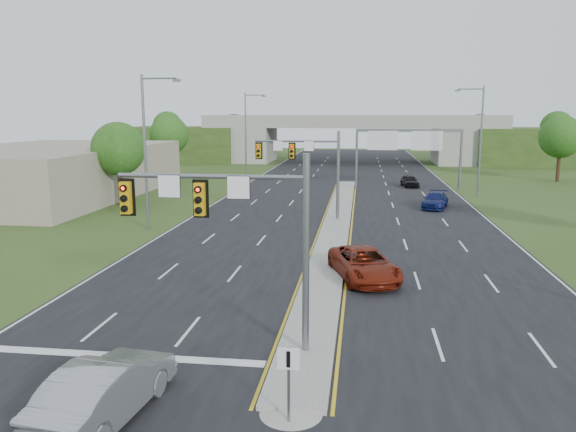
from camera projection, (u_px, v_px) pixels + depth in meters
The scene contains 25 objects.
ground at pixel (305, 354), 19.58m from camera, with size 240.00×240.00×0.00m, color #2D4518.
road at pixel (342, 202), 53.72m from camera, with size 24.00×160.00×0.02m, color black.
median at pixel (336, 225), 42.00m from camera, with size 2.00×54.00×0.16m, color gray.
median_nose at pixel (291, 411), 15.66m from camera, with size 2.00×2.00×0.16m, color gray.
lane_markings at pixel (332, 212), 47.86m from camera, with size 23.72×160.00×0.01m.
signal_mast_near at pixel (239, 220), 18.95m from camera, with size 6.62×0.60×7.00m.
signal_mast_far at pixel (309, 161), 43.34m from camera, with size 6.62×0.60×7.00m.
keep_right_sign at pixel (289, 372), 14.89m from camera, with size 0.60×0.13×2.20m.
sign_gantry at pixel (407, 142), 61.60m from camera, with size 11.58×0.44×6.67m.
overpass at pixel (352, 142), 96.98m from camera, with size 80.00×14.00×8.10m.
lightpole_l_mid at pixel (147, 145), 39.70m from camera, with size 2.85×0.25×11.00m.
lightpole_l_far at pixel (247, 131), 73.84m from camera, with size 2.85×0.25×11.00m.
lightpole_r_far at pixel (479, 136), 55.80m from camera, with size 2.85×0.25×11.00m.
tree_l_near at pixel (118, 149), 50.49m from camera, with size 4.80×4.80×7.60m.
tree_l_mid at pixel (169, 135), 75.33m from camera, with size 5.20×5.20×8.12m.
tree_r_mid at pixel (561, 137), 68.90m from camera, with size 5.20×5.20×8.12m.
tree_back_a at pixel (167, 126), 115.11m from camera, with size 6.00×6.00×8.85m.
tree_back_b at pixel (234, 128), 113.37m from camera, with size 5.60×5.60×8.32m.
tree_back_c at pixel (480, 129), 107.20m from camera, with size 5.60×5.60×8.32m.
tree_back_d at pixel (557, 127), 105.34m from camera, with size 6.00×6.00×8.85m.
commercial_building at pixel (47, 172), 57.13m from camera, with size 18.00×30.00×5.00m, color gray.
car_silver at pixel (106, 389), 15.31m from camera, with size 1.80×5.15×1.70m, color gray.
car_far_a at pixel (364, 264), 28.35m from camera, with size 2.61×5.65×1.57m, color maroon.
car_far_b at pixel (435, 200), 49.88m from camera, with size 1.93×4.76×1.38m, color #0C1449.
car_far_c at pixel (410, 181), 64.54m from camera, with size 1.58×3.94×1.34m, color black.
Camera 1 is at (1.80, -18.32, 8.27)m, focal length 35.00 mm.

